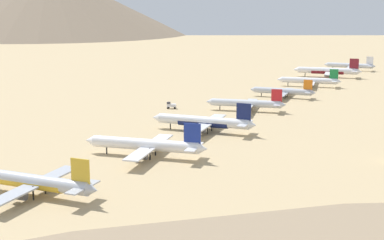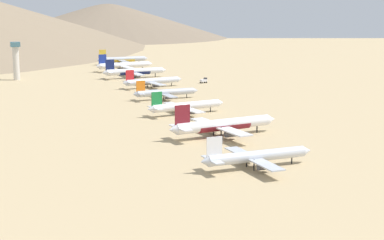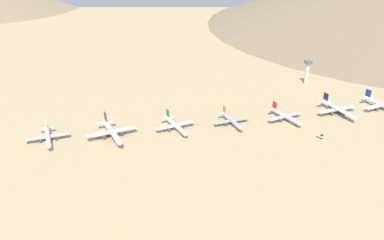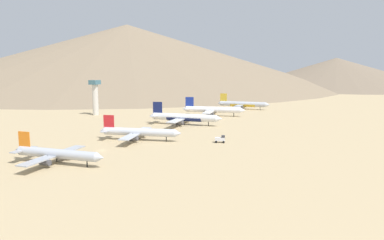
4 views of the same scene
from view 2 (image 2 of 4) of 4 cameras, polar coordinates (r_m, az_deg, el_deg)
The scene contains 12 objects.
ground_plane at distance 410.74m, azimuth -3.16°, elevation 2.45°, with size 2299.07×2299.07×0.00m, color tan.
parked_jet_0 at distance 228.25m, azimuth 5.84°, elevation -3.33°, with size 45.54×36.99×13.13m.
parked_jet_1 at distance 279.84m, azimuth 2.83°, elevation -0.44°, with size 55.15×45.04×15.92m.
parked_jet_2 at distance 333.38m, azimuth -0.61°, elevation 1.27°, with size 46.39×37.95×13.42m.
parked_jet_3 at distance 384.93m, azimuth -2.47°, elevation 2.51°, with size 43.23×35.14×12.46m.
parked_jet_4 at distance 437.04m, azimuth -3.67°, elevation 3.55°, with size 45.99×37.67×13.33m.
parked_jet_5 at distance 492.24m, azimuth -5.31°, elevation 4.42°, with size 53.00×43.10×15.28m.
parked_jet_6 at distance 541.48m, azimuth -6.24°, elevation 4.99°, with size 52.44×42.85×15.15m.
parked_jet_7 at distance 597.94m, azimuth -6.41°, elevation 5.52°, with size 50.54×41.01×14.58m.
service_truck at distance 460.95m, azimuth 1.08°, elevation 3.65°, with size 5.63×3.94×3.90m.
control_tower at distance 495.29m, azimuth -15.77°, elevation 5.39°, with size 7.20×7.20×29.04m.
desert_hill_2 at distance 1045.44m, azimuth -7.55°, elevation 9.15°, with size 392.31×392.31×60.09m, color #7A6854.
Camera 2 is at (-114.71, -389.76, 60.31)m, focal length 58.46 mm.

